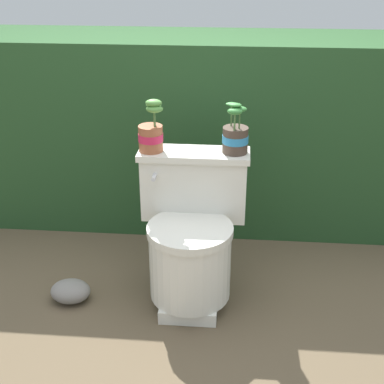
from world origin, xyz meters
The scene contains 6 objects.
ground_plane centered at (0.00, 0.00, 0.00)m, with size 12.00×12.00×0.00m, color brown.
hedge_backdrop centered at (0.00, 0.97, 0.56)m, with size 2.89×0.61×1.12m.
toilet centered at (0.05, 0.09, 0.33)m, with size 0.52×0.50×0.71m.
potted_plant_left centered at (-0.15, 0.22, 0.80)m, with size 0.12×0.12×0.25m.
potted_plant_midleft centered at (0.24, 0.23, 0.79)m, with size 0.12×0.13×0.24m.
garden_stone centered at (-0.53, 0.00, 0.05)m, with size 0.19×0.16×0.11m.
Camera 1 is at (0.24, -2.08, 1.61)m, focal length 50.00 mm.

